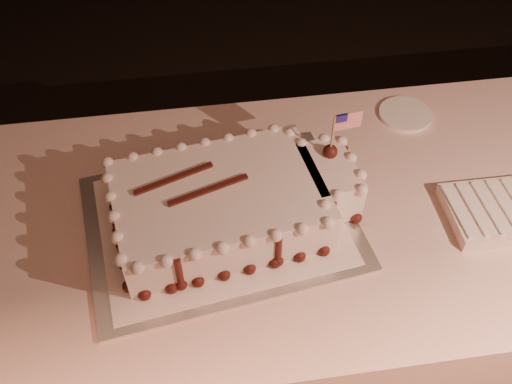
{
  "coord_description": "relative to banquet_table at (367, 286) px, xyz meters",
  "views": [
    {
      "loc": [
        -0.44,
        -0.21,
        1.76
      ],
      "look_at": [
        -0.32,
        0.59,
        0.84
      ],
      "focal_mm": 40.0,
      "sensor_mm": 36.0,
      "label": 1
    }
  ],
  "objects": [
    {
      "name": "banquet_table",
      "position": [
        0.0,
        0.0,
        0.0
      ],
      "size": [
        2.4,
        0.8,
        0.75
      ],
      "primitive_type": "cube",
      "color": "beige",
      "rests_on": "ground"
    },
    {
      "name": "doily",
      "position": [
        -0.4,
        -0.01,
        0.38
      ],
      "size": [
        0.58,
        0.47,
        0.0
      ],
      "primitive_type": "cube",
      "rotation": [
        0.0,
        0.0,
        0.14
      ],
      "color": "white",
      "rests_on": "cake_board"
    },
    {
      "name": "napkin_stack",
      "position": [
        0.23,
        -0.08,
        0.39
      ],
      "size": [
        0.24,
        0.18,
        0.04
      ],
      "color": "white",
      "rests_on": "banquet_table"
    },
    {
      "name": "side_plate",
      "position": [
        0.13,
        0.28,
        0.38
      ],
      "size": [
        0.14,
        0.14,
        0.01
      ],
      "primitive_type": "cylinder",
      "color": "white",
      "rests_on": "banquet_table"
    },
    {
      "name": "sheet_cake",
      "position": [
        -0.37,
        -0.01,
        0.44
      ],
      "size": [
        0.57,
        0.37,
        0.22
      ],
      "color": "white",
      "rests_on": "doily"
    },
    {
      "name": "cake_board",
      "position": [
        -0.4,
        -0.01,
        0.38
      ],
      "size": [
        0.65,
        0.52,
        0.01
      ],
      "primitive_type": "cube",
      "rotation": [
        0.0,
        0.0,
        0.14
      ],
      "color": "silver",
      "rests_on": "banquet_table"
    }
  ]
}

